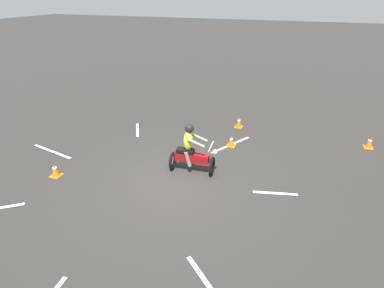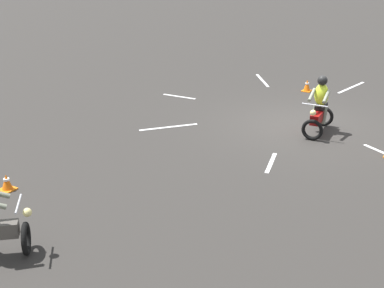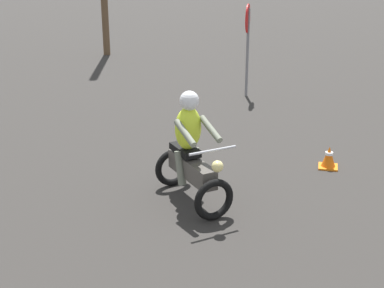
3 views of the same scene
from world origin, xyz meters
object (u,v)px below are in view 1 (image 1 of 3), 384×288
at_px(traffic_cone_mid_center, 239,122).
at_px(traffic_cone_far_center, 55,170).
at_px(motorcycle_rider_foreground, 191,152).
at_px(traffic_cone_near_left, 231,141).
at_px(traffic_cone_near_right, 369,143).

xyz_separation_m(traffic_cone_mid_center, traffic_cone_far_center, (5.78, -4.56, -0.02)).
relative_size(motorcycle_rider_foreground, traffic_cone_near_left, 3.99).
distance_m(traffic_cone_near_left, traffic_cone_near_right, 5.11).
height_order(motorcycle_rider_foreground, traffic_cone_near_right, motorcycle_rider_foreground).
distance_m(motorcycle_rider_foreground, traffic_cone_mid_center, 4.12).
height_order(traffic_cone_near_right, traffic_cone_mid_center, traffic_cone_mid_center).
bearing_deg(traffic_cone_near_right, motorcycle_rider_foreground, -55.58).
height_order(traffic_cone_near_left, traffic_cone_mid_center, traffic_cone_mid_center).
distance_m(traffic_cone_near_left, traffic_cone_far_center, 6.13).
distance_m(traffic_cone_near_right, traffic_cone_far_center, 11.05).
bearing_deg(motorcycle_rider_foreground, traffic_cone_far_center, -71.13).
distance_m(motorcycle_rider_foreground, traffic_cone_near_left, 2.40).
xyz_separation_m(traffic_cone_near_left, traffic_cone_far_center, (3.96, -4.68, 0.01)).
distance_m(traffic_cone_near_left, traffic_cone_mid_center, 1.83).
bearing_deg(traffic_cone_near_left, traffic_cone_near_right, 108.79).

